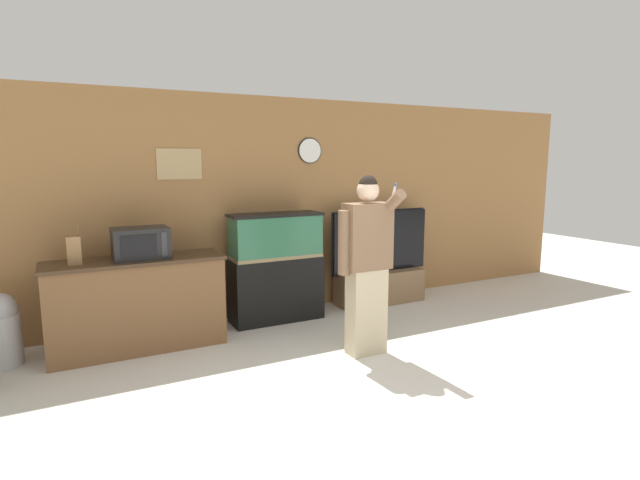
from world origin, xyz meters
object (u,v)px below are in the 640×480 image
(person_standing, at_px, (366,263))
(knife_block, at_px, (74,250))
(aquarium_on_stand, at_px, (276,267))
(microwave, at_px, (141,243))
(trash_bin, at_px, (1,329))
(tv_on_stand, at_px, (380,276))
(counter_island, at_px, (137,304))

(person_standing, bearing_deg, knife_block, 155.53)
(aquarium_on_stand, bearing_deg, microwave, -172.34)
(person_standing, distance_m, trash_bin, 3.39)
(knife_block, bearing_deg, tv_on_stand, 4.60)
(microwave, relative_size, knife_block, 1.43)
(tv_on_stand, bearing_deg, person_standing, -128.54)
(knife_block, height_order, aquarium_on_stand, knife_block)
(microwave, relative_size, aquarium_on_stand, 0.41)
(trash_bin, bearing_deg, counter_island, -6.77)
(aquarium_on_stand, distance_m, tv_on_stand, 1.51)
(microwave, distance_m, trash_bin, 1.43)
(microwave, bearing_deg, counter_island, -167.27)
(knife_block, distance_m, person_standing, 2.70)
(knife_block, bearing_deg, aquarium_on_stand, 6.52)
(knife_block, relative_size, tv_on_stand, 0.26)
(microwave, xyz_separation_m, tv_on_stand, (2.98, 0.25, -0.70))
(tv_on_stand, relative_size, trash_bin, 2.10)
(aquarium_on_stand, bearing_deg, knife_block, -173.48)
(counter_island, relative_size, microwave, 3.21)
(counter_island, bearing_deg, knife_block, -177.57)
(microwave, xyz_separation_m, aquarium_on_stand, (1.50, 0.20, -0.43))
(person_standing, bearing_deg, aquarium_on_stand, 105.16)
(counter_island, relative_size, aquarium_on_stand, 1.33)
(aquarium_on_stand, relative_size, trash_bin, 1.86)
(knife_block, relative_size, person_standing, 0.21)
(trash_bin, bearing_deg, microwave, -5.74)
(microwave, height_order, trash_bin, microwave)
(microwave, distance_m, person_standing, 2.20)
(tv_on_stand, height_order, person_standing, person_standing)
(knife_block, distance_m, tv_on_stand, 3.65)
(microwave, distance_m, aquarium_on_stand, 1.57)
(microwave, xyz_separation_m, person_standing, (1.86, -1.15, -0.16))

